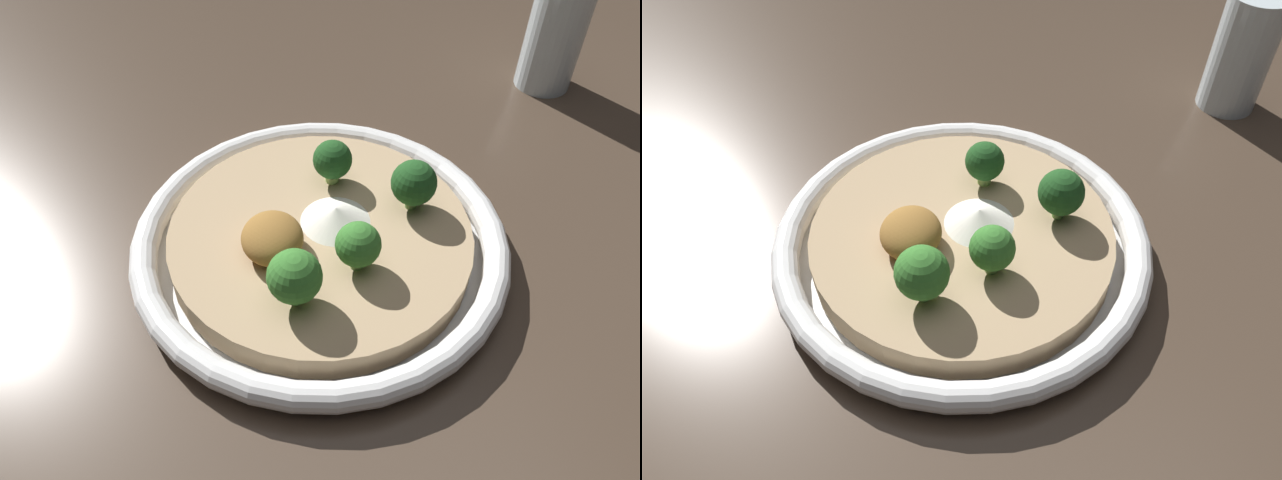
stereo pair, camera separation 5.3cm
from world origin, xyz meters
TOP-DOWN VIEW (x-y plane):
  - ground_plane at (0.00, 0.00)m, footprint 6.00×6.00m
  - risotto_bowl at (0.00, 0.00)m, footprint 0.32×0.32m
  - cheese_sprinkle at (-0.01, 0.01)m, footprint 0.06×0.06m
  - crispy_onion_garnish at (0.02, -0.04)m, footprint 0.06×0.05m
  - broccoli_front_right at (0.07, -0.02)m, footprint 0.04×0.04m
  - broccoli_left at (-0.06, 0.02)m, footprint 0.03×0.03m
  - broccoli_right at (0.04, 0.03)m, footprint 0.04×0.04m
  - broccoli_back_left at (-0.02, 0.08)m, footprint 0.04×0.04m
  - drinking_glass at (-0.25, 0.28)m, footprint 0.06×0.06m

SIDE VIEW (x-z plane):
  - ground_plane at x=0.00m, z-range 0.00..0.00m
  - risotto_bowl at x=0.00m, z-range 0.00..0.03m
  - cheese_sprinkle at x=-0.01m, z-range 0.03..0.05m
  - crispy_onion_garnish at x=0.02m, z-range 0.03..0.06m
  - broccoli_left at x=-0.06m, z-range 0.03..0.08m
  - broccoli_right at x=0.04m, z-range 0.03..0.08m
  - broccoli_back_left at x=-0.02m, z-range 0.04..0.08m
  - broccoli_front_right at x=0.07m, z-range 0.04..0.09m
  - drinking_glass at x=-0.25m, z-range 0.00..0.13m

